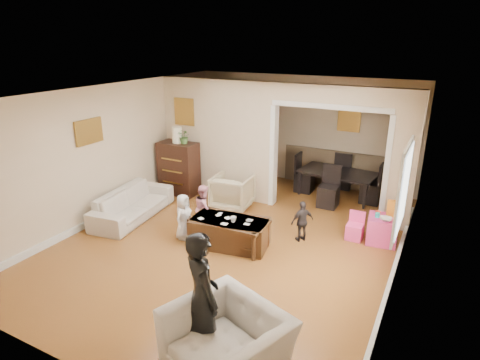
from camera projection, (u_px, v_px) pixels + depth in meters
The scene contains 27 objects.
floor at pixel (235, 238), 7.32m from camera, with size 7.00×7.00×0.00m, color #AC6C2C.
partition_left at pixel (219, 139), 8.99m from camera, with size 2.75×0.18×2.60m, color beige.
partition_right at pixel (402, 162), 7.31m from camera, with size 0.55×0.18×2.60m, color beige.
partition_header at pixel (332, 94), 7.53m from camera, with size 2.22×0.18×0.35m, color beige.
window_pane at pixel (404, 190), 5.27m from camera, with size 0.03×0.95×1.10m, color white.
framed_art_partition at pixel (184, 112), 9.08m from camera, with size 0.45×0.03×0.55m, color brown.
framed_art_sofa_wall at pixel (89, 132), 7.40m from camera, with size 0.03×0.55×0.40m, color brown.
framed_art_alcove at pixel (349, 118), 9.14m from camera, with size 0.45×0.03×0.55m, color brown.
sofa at pixel (133, 204), 8.08m from camera, with size 1.95×0.76×0.57m, color beige.
armchair_back at pixel (232, 192), 8.49m from camera, with size 0.77×0.79×0.72m, color tan.
armchair_front at pixel (227, 345), 4.23m from camera, with size 1.18×1.03×0.76m, color beige.
dresser at pixel (179, 168), 9.24m from camera, with size 0.88×0.49×1.20m, color #321A0F.
table_lamp at pixel (177, 135), 8.98m from camera, with size 0.22×0.22×0.36m, color #FFF7CF.
potted_plant at pixel (184, 136), 8.90m from camera, with size 0.30×0.26×0.33m, color #43682E.
coffee_table at pixel (230, 233), 6.98m from camera, with size 1.31×0.65×0.49m, color #3C2213.
coffee_cup at pixel (233, 219), 6.80m from camera, with size 0.10×0.10×0.09m, color white.
play_table at pixel (382, 230), 7.09m from camera, with size 0.50×0.50×0.48m, color #D53881.
cereal_box at pixel (393, 209), 6.99m from camera, with size 0.20×0.07×0.30m, color yellow.
cyan_cup at pixel (378, 215), 7.00m from camera, with size 0.08×0.08×0.08m, color #27C6BE.
toy_block at pixel (378, 212), 7.16m from camera, with size 0.08×0.06×0.05m, color red.
play_bowl at pixel (386, 219), 6.88m from camera, with size 0.21×0.21×0.05m, color beige.
dining_table at pixel (336, 184), 9.12m from camera, with size 1.67×0.93×0.59m, color black.
adult_person at pixel (202, 297), 4.37m from camera, with size 0.57×0.37×1.55m, color black.
child_kneel_a at pixel (184, 217), 7.17m from camera, with size 0.41×0.27×0.84m, color silver.
child_kneel_b at pixel (204, 208), 7.47m from camera, with size 0.44×0.34×0.90m, color pink.
child_toddler at pixel (302, 221), 7.10m from camera, with size 0.44×0.18×0.75m, color black.
craft_papers at pixel (229, 219), 6.90m from camera, with size 0.91×0.44×0.00m.
Camera 1 is at (3.12, -5.76, 3.43)m, focal length 30.24 mm.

